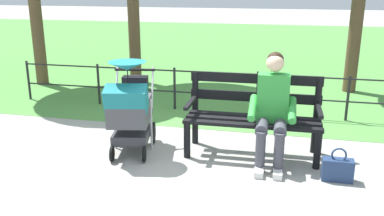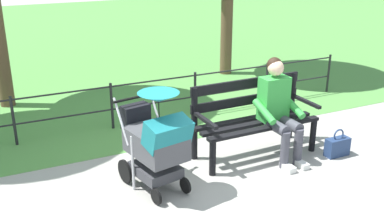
% 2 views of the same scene
% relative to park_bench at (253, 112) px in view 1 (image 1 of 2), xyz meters
% --- Properties ---
extents(ground_plane, '(60.00, 60.00, 0.00)m').
position_rel_park_bench_xyz_m(ground_plane, '(0.74, 0.12, -0.53)').
color(ground_plane, '#9E9B93').
extents(grass_lawn, '(40.00, 16.00, 0.01)m').
position_rel_park_bench_xyz_m(grass_lawn, '(0.74, -8.68, -0.52)').
color(grass_lawn, '#518E42').
rests_on(grass_lawn, ground).
extents(park_bench, '(1.61, 0.62, 0.96)m').
position_rel_park_bench_xyz_m(park_bench, '(0.00, 0.00, 0.00)').
color(park_bench, black).
rests_on(park_bench, ground).
extents(person_on_bench, '(0.54, 0.74, 1.28)m').
position_rel_park_bench_xyz_m(person_on_bench, '(-0.23, 0.22, 0.15)').
color(person_on_bench, '#42424C').
rests_on(person_on_bench, ground).
extents(stroller, '(0.66, 0.96, 1.15)m').
position_rel_park_bench_xyz_m(stroller, '(1.45, 0.33, 0.07)').
color(stroller, black).
rests_on(stroller, ground).
extents(handbag, '(0.32, 0.14, 0.37)m').
position_rel_park_bench_xyz_m(handbag, '(-0.95, 0.56, -0.40)').
color(handbag, navy).
rests_on(handbag, ground).
extents(park_fence, '(6.79, 0.04, 0.70)m').
position_rel_park_bench_xyz_m(park_fence, '(0.74, -1.56, -0.11)').
color(park_fence, black).
rests_on(park_fence, ground).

